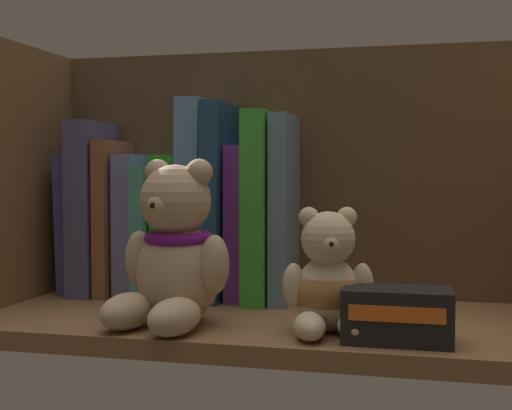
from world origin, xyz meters
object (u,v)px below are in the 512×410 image
at_px(book_3, 138,224).
at_px(book_4, 157,228).
at_px(book_8, 243,222).
at_px(book_0, 80,222).
at_px(book_2, 120,217).
at_px(book_1, 100,207).
at_px(teddy_bear_smaller, 328,284).
at_px(book_7, 224,201).
at_px(book_9, 265,206).
at_px(book_10, 287,208).
at_px(small_product_box, 398,315).
at_px(book_5, 177,225).
at_px(teddy_bear_larger, 174,254).
at_px(book_6, 202,199).

bearing_deg(book_3, book_4, 0.00).
bearing_deg(book_8, book_4, 180.00).
xyz_separation_m(book_0, book_2, (0.06, 0.00, 0.01)).
height_order(book_1, teddy_bear_smaller, book_1).
distance_m(book_1, book_3, 0.06).
height_order(book_7, book_8, book_7).
bearing_deg(book_0, book_9, 0.00).
relative_size(book_10, small_product_box, 2.25).
distance_m(teddy_bear_smaller, small_product_box, 0.07).
height_order(book_2, book_9, book_9).
distance_m(book_5, teddy_bear_larger, 0.18).
xyz_separation_m(book_6, teddy_bear_larger, (0.02, -0.17, -0.05)).
distance_m(book_5, book_6, 0.05).
bearing_deg(book_2, book_10, 0.00).
relative_size(book_4, book_8, 0.89).
bearing_deg(book_2, book_6, 0.00).
relative_size(book_2, book_5, 1.11).
xyz_separation_m(book_0, book_10, (0.28, 0.00, 0.02)).
bearing_deg(book_1, book_3, 0.00).
height_order(book_10, small_product_box, book_10).
bearing_deg(book_10, book_2, 180.00).
distance_m(book_10, teddy_bear_smaller, 0.19).
bearing_deg(book_8, book_9, 0.00).
distance_m(book_6, teddy_bear_smaller, 0.26).
height_order(book_1, teddy_bear_larger, book_1).
bearing_deg(book_10, book_1, 180.00).
bearing_deg(book_3, book_5, 0.00).
bearing_deg(book_2, book_5, 0.00).
height_order(book_8, small_product_box, book_8).
xyz_separation_m(book_10, teddy_bear_larger, (-0.09, -0.17, -0.04)).
xyz_separation_m(book_8, book_9, (0.03, 0.00, 0.02)).
height_order(book_2, book_5, book_2).
bearing_deg(book_4, teddy_bear_smaller, -34.53).
relative_size(book_7, book_8, 1.28).
xyz_separation_m(book_1, teddy_bear_smaller, (0.32, -0.17, -0.06)).
height_order(book_5, teddy_bear_larger, book_5).
bearing_deg(book_4, small_product_box, -31.36).
xyz_separation_m(book_3, teddy_bear_larger, (0.11, -0.17, -0.02)).
bearing_deg(book_0, book_8, 0.00).
bearing_deg(book_2, small_product_box, -27.58).
distance_m(book_6, teddy_bear_larger, 0.18).
bearing_deg(book_8, book_7, 180.00).
xyz_separation_m(book_1, book_8, (0.20, 0.00, -0.02)).
height_order(book_9, teddy_bear_smaller, book_9).
xyz_separation_m(book_1, small_product_box, (0.39, -0.19, -0.09)).
bearing_deg(book_2, book_8, 0.00).
bearing_deg(teddy_bear_smaller, book_2, 150.44).
distance_m(book_2, book_3, 0.03).
xyz_separation_m(book_5, teddy_bear_larger, (0.06, -0.17, -0.02)).
bearing_deg(teddy_bear_larger, book_2, 129.07).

